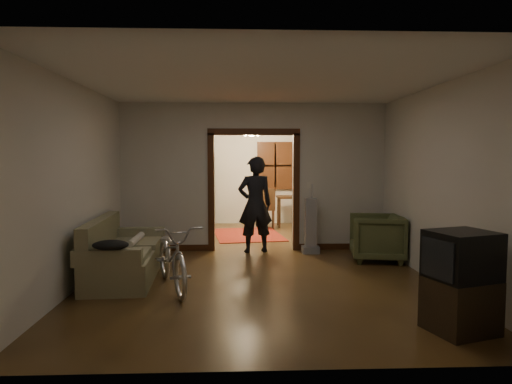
{
  "coord_description": "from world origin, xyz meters",
  "views": [
    {
      "loc": [
        -0.31,
        -7.94,
        1.8
      ],
      "look_at": [
        0.0,
        -0.3,
        1.2
      ],
      "focal_mm": 32.0,
      "sensor_mm": 36.0,
      "label": 1
    }
  ],
  "objects": [
    {
      "name": "far_window",
      "position": [
        0.7,
        4.21,
        1.55
      ],
      "size": [
        0.98,
        0.06,
        1.28
      ],
      "primitive_type": "cube",
      "color": "black",
      "rests_on": "wall_back"
    },
    {
      "name": "floor",
      "position": [
        0.0,
        0.0,
        0.0
      ],
      "size": [
        5.0,
        8.5,
        0.01
      ],
      "primitive_type": "cube",
      "color": "#382511",
      "rests_on": "ground"
    },
    {
      "name": "ceiling",
      "position": [
        0.0,
        0.0,
        2.8
      ],
      "size": [
        5.0,
        8.5,
        0.01
      ],
      "primitive_type": "cube",
      "color": "white",
      "rests_on": "floor"
    },
    {
      "name": "desk_chair",
      "position": [
        0.38,
        3.29,
        0.5
      ],
      "size": [
        0.48,
        0.48,
        1.01
      ],
      "primitive_type": "cube",
      "rotation": [
        0.0,
        0.0,
        0.07
      ],
      "color": "black",
      "rests_on": "floor"
    },
    {
      "name": "oriental_rug",
      "position": [
        -0.08,
        2.41,
        0.01
      ],
      "size": [
        1.71,
        2.11,
        0.01
      ],
      "primitive_type": "cube",
      "rotation": [
        0.0,
        0.0,
        0.14
      ],
      "color": "maroon",
      "rests_on": "floor"
    },
    {
      "name": "tv_stand",
      "position": [
        1.97,
        -3.47,
        0.28
      ],
      "size": [
        0.74,
        0.71,
        0.55
      ],
      "primitive_type": "cube",
      "rotation": [
        0.0,
        0.0,
        0.3
      ],
      "color": "black",
      "rests_on": "floor"
    },
    {
      "name": "bicycle",
      "position": [
        -1.2,
        -1.79,
        0.45
      ],
      "size": [
        1.13,
        1.83,
        0.91
      ],
      "primitive_type": "imported",
      "rotation": [
        0.0,
        0.0,
        0.33
      ],
      "color": "silver",
      "rests_on": "floor"
    },
    {
      "name": "jacket",
      "position": [
        -1.92,
        -2.18,
        0.68
      ],
      "size": [
        0.45,
        0.34,
        0.13
      ],
      "primitive_type": "ellipsoid",
      "color": "black",
      "rests_on": "sofa"
    },
    {
      "name": "rolled_paper",
      "position": [
        -1.87,
        -0.97,
        0.53
      ],
      "size": [
        0.1,
        0.83,
        0.1
      ],
      "primitive_type": "cylinder",
      "rotation": [
        1.57,
        0.0,
        0.0
      ],
      "color": "beige",
      "rests_on": "sofa"
    },
    {
      "name": "globe",
      "position": [
        -1.36,
        3.96,
        1.94
      ],
      "size": [
        0.28,
        0.28,
        0.28
      ],
      "primitive_type": "sphere",
      "color": "#1E5972",
      "rests_on": "locker"
    },
    {
      "name": "vacuum",
      "position": [
        1.05,
        0.4,
        0.52
      ],
      "size": [
        0.37,
        0.33,
        1.03
      ],
      "primitive_type": "cube",
      "rotation": [
        0.0,
        0.0,
        -0.29
      ],
      "color": "gray",
      "rests_on": "floor"
    },
    {
      "name": "armchair",
      "position": [
        2.08,
        -0.26,
        0.4
      ],
      "size": [
        1.01,
        0.99,
        0.8
      ],
      "primitive_type": "imported",
      "rotation": [
        0.0,
        0.0,
        -1.74
      ],
      "color": "#464F2C",
      "rests_on": "floor"
    },
    {
      "name": "chandelier",
      "position": [
        0.0,
        2.5,
        2.35
      ],
      "size": [
        0.24,
        0.24,
        0.24
      ],
      "primitive_type": "sphere",
      "color": "#FFE0A5",
      "rests_on": "ceiling"
    },
    {
      "name": "partition_wall",
      "position": [
        0.0,
        0.75,
        1.4
      ],
      "size": [
        5.0,
        0.14,
        2.8
      ],
      "primitive_type": "cube",
      "color": "beige",
      "rests_on": "floor"
    },
    {
      "name": "person",
      "position": [
        0.02,
        0.53,
        0.9
      ],
      "size": [
        0.73,
        0.56,
        1.8
      ],
      "primitive_type": "imported",
      "rotation": [
        0.0,
        0.0,
        3.35
      ],
      "color": "black",
      "rests_on": "floor"
    },
    {
      "name": "sofa",
      "position": [
        -1.97,
        -1.27,
        0.45
      ],
      "size": [
        0.97,
        1.98,
        0.89
      ],
      "primitive_type": "cube",
      "rotation": [
        0.0,
        0.0,
        0.05
      ],
      "color": "#686745",
      "rests_on": "floor"
    },
    {
      "name": "wall_right",
      "position": [
        2.5,
        0.0,
        1.4
      ],
      "size": [
        0.02,
        8.5,
        2.8
      ],
      "primitive_type": "cube",
      "color": "beige",
      "rests_on": "floor"
    },
    {
      "name": "locker",
      "position": [
        -1.36,
        3.96,
        0.89
      ],
      "size": [
        0.9,
        0.51,
        1.78
      ],
      "primitive_type": "cube",
      "rotation": [
        0.0,
        0.0,
        -0.01
      ],
      "color": "#233922",
      "rests_on": "floor"
    },
    {
      "name": "desk",
      "position": [
        1.22,
        3.64,
        0.39
      ],
      "size": [
        1.04,
        0.59,
        0.77
      ],
      "primitive_type": "cube",
      "rotation": [
        0.0,
        0.0,
        -0.0
      ],
      "color": "black",
      "rests_on": "floor"
    },
    {
      "name": "light_switch",
      "position": [
        1.05,
        0.68,
        1.25
      ],
      "size": [
        0.08,
        0.01,
        0.12
      ],
      "primitive_type": "cube",
      "color": "silver",
      "rests_on": "partition_wall"
    },
    {
      "name": "wall_back",
      "position": [
        0.0,
        4.25,
        1.4
      ],
      "size": [
        5.0,
        0.02,
        2.8
      ],
      "primitive_type": "cube",
      "color": "beige",
      "rests_on": "floor"
    },
    {
      "name": "door_casing",
      "position": [
        0.0,
        0.75,
        1.1
      ],
      "size": [
        1.74,
        0.2,
        2.32
      ],
      "primitive_type": "cube",
      "color": "#381B0C",
      "rests_on": "floor"
    },
    {
      "name": "wall_left",
      "position": [
        -2.5,
        0.0,
        1.4
      ],
      "size": [
        0.02,
        8.5,
        2.8
      ],
      "primitive_type": "cube",
      "color": "beige",
      "rests_on": "floor"
    },
    {
      "name": "crt_tv",
      "position": [
        1.97,
        -3.47,
        0.78
      ],
      "size": [
        0.74,
        0.7,
        0.52
      ],
      "primitive_type": "cube",
      "rotation": [
        0.0,
        0.0,
        0.3
      ],
      "color": "black",
      "rests_on": "tv_stand"
    }
  ]
}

